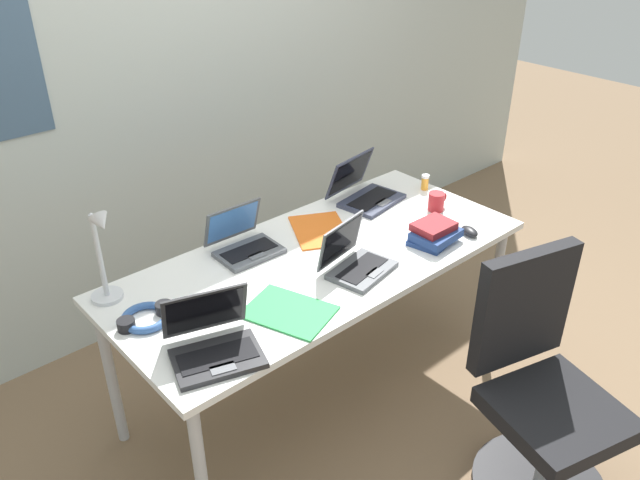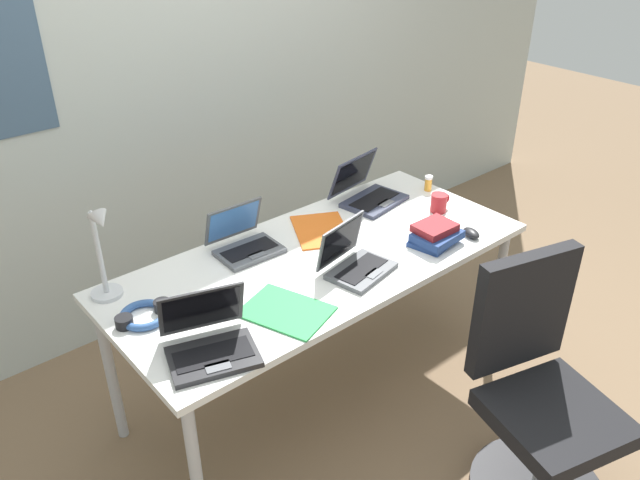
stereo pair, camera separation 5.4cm
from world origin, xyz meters
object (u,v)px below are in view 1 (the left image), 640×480
Objects in this scene: laptop_far_corner at (214,344)px; laptop_mid_desk at (244,243)px; pill_bottle at (425,182)px; book_stack at (434,233)px; cell_phone at (218,309)px; laptop_front_left at (365,192)px; office_chair at (540,402)px; desk_lamp at (103,257)px; computer_mouse at (470,231)px; laptop_back_right at (355,261)px; paper_folder_near_mouse at (320,230)px; coffee_mug at (437,201)px; paper_folder_front_right at (289,312)px; headphones at (146,317)px.

laptop_far_corner is 1.33× the size of laptop_mid_desk.
pill_bottle is 0.35× the size of book_stack.
laptop_mid_desk reaches higher than cell_phone.
laptop_front_left reaches higher than book_stack.
laptop_far_corner is 1.25m from office_chair.
book_stack is at bearing -22.30° from desk_lamp.
pill_bottle reaches higher than computer_mouse.
desk_lamp reaches higher than computer_mouse.
laptop_far_corner reaches higher than book_stack.
cell_phone is (0.27, -0.31, -0.19)m from desk_lamp.
office_chair is at bearing -52.22° from cell_phone.
laptop_back_right is at bearing 4.80° from laptop_far_corner.
computer_mouse is at bearing -12.56° from laptop_back_right.
cell_phone is (-1.05, -0.28, -0.04)m from laptop_front_left.
office_chair is (0.50, -1.17, -0.38)m from laptop_mid_desk.
paper_folder_near_mouse is at bearing 25.70° from laptop_far_corner.
laptop_front_left is 0.64m from laptop_back_right.
laptop_mid_desk is 0.73m from laptop_front_left.
office_chair is (0.15, -1.09, -0.35)m from paper_folder_near_mouse.
coffee_mug is (0.91, -0.29, 0.00)m from laptop_mid_desk.
laptop_back_right is (0.84, -0.45, -0.16)m from desk_lamp.
desk_lamp is 0.96m from laptop_back_right.
cell_phone is (0.14, 0.20, -0.04)m from laptop_far_corner.
laptop_back_right reaches higher than paper_folder_front_right.
paper_folder_near_mouse is (0.68, 0.20, -0.00)m from cell_phone.
laptop_front_left is at bearing 0.39° from laptop_mid_desk.
headphones is at bearing 174.81° from coffee_mug.
laptop_back_right is 0.31× the size of office_chair.
laptop_front_left reaches higher than headphones.
computer_mouse is 0.66m from paper_folder_near_mouse.
paper_folder_near_mouse is at bearing 37.78° from paper_folder_front_right.
pill_bottle is at bearing 81.94° from computer_mouse.
headphones is (0.04, -0.19, -0.18)m from desk_lamp.
laptop_mid_desk is 0.95m from coffee_mug.
cell_phone is at bearing -164.83° from laptop_front_left.
paper_folder_near_mouse is at bearing -12.96° from laptop_mid_desk.
laptop_front_left is 1.10× the size of paper_folder_front_right.
desk_lamp is 1.79× the size of book_stack.
laptop_front_left reaches higher than laptop_mid_desk.
headphones is at bearing -78.21° from desk_lamp.
laptop_far_corner reaches higher than pill_bottle.
laptop_back_right is at bearing -138.50° from laptop_front_left.
desk_lamp is at bearing 101.79° from headphones.
pill_bottle is at bearing -4.87° from desk_lamp.
computer_mouse is (0.10, -0.55, -0.03)m from laptop_front_left.
paper_folder_front_right is at bearing -106.27° from laptop_mid_desk.
cell_phone is at bearing 135.35° from paper_folder_front_right.
headphones is at bearing -163.63° from laptop_mid_desk.
headphones is 1.46m from coffee_mug.
pill_bottle is 0.53m from book_stack.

